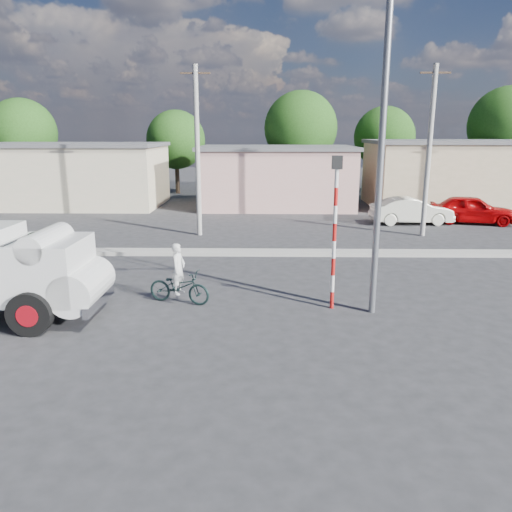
{
  "coord_description": "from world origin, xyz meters",
  "views": [
    {
      "loc": [
        1.26,
        -12.25,
        5.0
      ],
      "look_at": [
        0.98,
        2.51,
        1.3
      ],
      "focal_mm": 35.0,
      "sensor_mm": 36.0,
      "label": 1
    }
  ],
  "objects_px": {
    "cyclist": "(179,278)",
    "car_red": "(472,209)",
    "car_cream": "(411,211)",
    "bicycle": "(179,287)",
    "streetlight": "(376,133)",
    "traffic_pole": "(335,220)"
  },
  "relations": [
    {
      "from": "cyclist",
      "to": "streetlight",
      "type": "relative_size",
      "value": 0.17
    },
    {
      "from": "cyclist",
      "to": "car_red",
      "type": "height_order",
      "value": "car_red"
    },
    {
      "from": "cyclist",
      "to": "traffic_pole",
      "type": "height_order",
      "value": "traffic_pole"
    },
    {
      "from": "car_cream",
      "to": "car_red",
      "type": "bearing_deg",
      "value": -88.76
    },
    {
      "from": "bicycle",
      "to": "cyclist",
      "type": "distance_m",
      "value": 0.25
    },
    {
      "from": "bicycle",
      "to": "car_red",
      "type": "bearing_deg",
      "value": -29.06
    },
    {
      "from": "car_cream",
      "to": "streetlight",
      "type": "relative_size",
      "value": 0.49
    },
    {
      "from": "bicycle",
      "to": "car_red",
      "type": "relative_size",
      "value": 0.42
    },
    {
      "from": "car_red",
      "to": "streetlight",
      "type": "relative_size",
      "value": 0.51
    },
    {
      "from": "bicycle",
      "to": "car_cream",
      "type": "height_order",
      "value": "car_cream"
    },
    {
      "from": "traffic_pole",
      "to": "streetlight",
      "type": "distance_m",
      "value": 2.56
    },
    {
      "from": "cyclist",
      "to": "car_cream",
      "type": "distance_m",
      "value": 17.12
    },
    {
      "from": "bicycle",
      "to": "traffic_pole",
      "type": "xyz_separation_m",
      "value": [
        4.5,
        -0.38,
        2.09
      ]
    },
    {
      "from": "bicycle",
      "to": "car_cream",
      "type": "relative_size",
      "value": 0.44
    },
    {
      "from": "cyclist",
      "to": "car_cream",
      "type": "height_order",
      "value": "cyclist"
    },
    {
      "from": "cyclist",
      "to": "car_cream",
      "type": "relative_size",
      "value": 0.35
    },
    {
      "from": "car_cream",
      "to": "traffic_pole",
      "type": "relative_size",
      "value": 1.01
    },
    {
      "from": "bicycle",
      "to": "streetlight",
      "type": "relative_size",
      "value": 0.21
    },
    {
      "from": "traffic_pole",
      "to": "streetlight",
      "type": "xyz_separation_m",
      "value": [
        0.94,
        -0.3,
        2.37
      ]
    },
    {
      "from": "cyclist",
      "to": "car_red",
      "type": "relative_size",
      "value": 0.33
    },
    {
      "from": "traffic_pole",
      "to": "car_cream",
      "type": "bearing_deg",
      "value": 65.98
    },
    {
      "from": "car_cream",
      "to": "car_red",
      "type": "height_order",
      "value": "car_red"
    }
  ]
}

